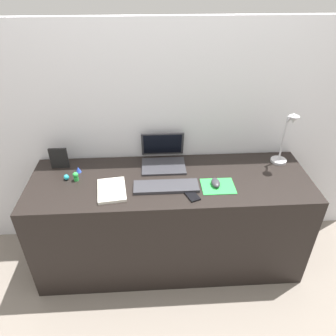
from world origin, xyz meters
The scene contains 14 objects.
ground_plane centered at (0.00, 0.00, 0.00)m, with size 6.00×6.00×0.00m, color slate.
back_wall centered at (0.00, 0.34, 0.84)m, with size 3.05×0.05×1.68m, color silver.
desk centered at (0.00, 0.00, 0.37)m, with size 1.85×0.60×0.74m, color black.
laptop centered at (-0.04, 0.21, 0.79)m, with size 0.30×0.27×0.21m.
keyboard centered at (-0.03, -0.09, 0.75)m, with size 0.41×0.13×0.02m, color #333338.
mousepad centered at (0.30, -0.10, 0.74)m, with size 0.21×0.17×0.00m, color green.
mouse centered at (0.28, -0.08, 0.76)m, with size 0.06×0.10×0.03m, color #333338.
cell_phone centered at (0.12, -0.18, 0.74)m, with size 0.06×0.13×0.01m, color black.
desk_lamp centered at (0.79, 0.14, 0.93)m, with size 0.11×0.17×0.40m.
notebook_pad centered at (-0.37, -0.11, 0.75)m, with size 0.17×0.24×0.02m, color silver.
picture_frame centered at (-0.75, 0.19, 0.81)m, with size 0.12×0.02×0.15m, color black.
toy_figurine_green centered at (-0.61, 0.03, 0.77)m, with size 0.04×0.04×0.06m.
toy_figurine_cyan centered at (-0.68, 0.04, 0.76)m, with size 0.03×0.03×0.04m, color #28B7CC.
toy_figurine_blue centered at (-0.62, 0.12, 0.76)m, with size 0.04×0.04×0.04m, color blue.
Camera 1 is at (-0.12, -1.69, 1.95)m, focal length 33.90 mm.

